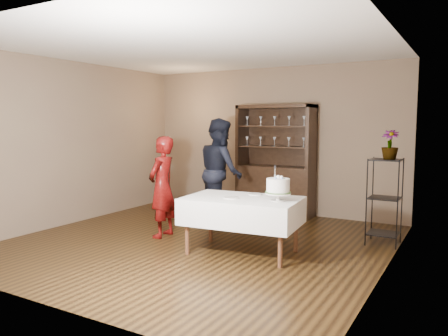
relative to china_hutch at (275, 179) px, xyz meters
The scene contains 14 objects.
floor 2.36m from the china_hutch, 95.08° to the right, with size 5.00×5.00×0.00m, color black.
ceiling 3.04m from the china_hutch, 95.08° to the right, with size 5.00×5.00×0.00m, color silver.
back_wall 0.76m from the china_hutch, 128.88° to the left, with size 5.00×0.02×2.70m, color brown.
wall_left 3.58m from the china_hutch, 140.17° to the right, with size 0.02×5.00×2.70m, color brown.
wall_right 3.29m from the china_hutch, 44.39° to the right, with size 0.02×5.00×2.70m, color brown.
china_hutch is the anchor object (origin of this frame).
plant_etagere 2.33m from the china_hutch, 26.83° to the right, with size 0.42×0.42×1.20m.
cake_table 2.48m from the china_hutch, 76.69° to the right, with size 1.54×1.03×0.73m.
woman 2.41m from the china_hutch, 110.33° to the right, with size 0.54×0.36×1.49m, color #370605.
man 1.21m from the china_hutch, 116.86° to the right, with size 0.85×0.67×1.76m, color black.
cake 2.64m from the china_hutch, 66.17° to the right, with size 0.32×0.32×0.44m.
plate_near 2.56m from the china_hutch, 79.49° to the right, with size 0.21×0.21×0.01m, color silver.
plate_far 2.21m from the china_hutch, 73.85° to the right, with size 0.19×0.19×0.01m, color silver.
potted_plant 2.49m from the china_hutch, 26.72° to the right, with size 0.22×0.22×0.40m, color #3D622F.
Camera 1 is at (3.32, -5.06, 1.69)m, focal length 35.00 mm.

